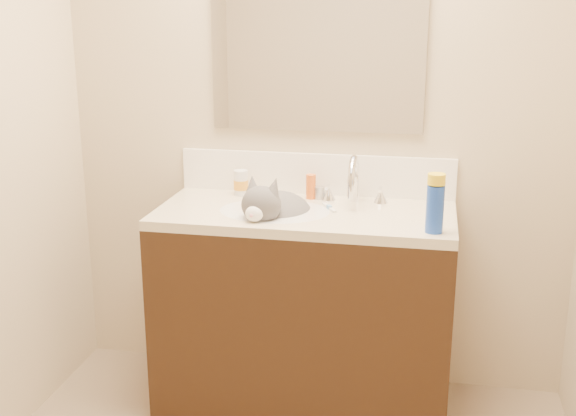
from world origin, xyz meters
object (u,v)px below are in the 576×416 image
at_px(vanity_cabinet, 304,313).
at_px(basin, 274,227).
at_px(silver_jar, 319,193).
at_px(faucet, 354,184).
at_px(amber_bottle, 311,187).
at_px(cat, 275,216).
at_px(pill_bottle, 241,183).
at_px(spray_can, 435,209).

xyz_separation_m(vanity_cabinet, basin, (-0.12, -0.03, 0.38)).
height_order(vanity_cabinet, silver_jar, silver_jar).
xyz_separation_m(vanity_cabinet, faucet, (0.18, 0.14, 0.54)).
bearing_deg(basin, amber_bottle, 62.30).
bearing_deg(silver_jar, amber_bottle, -175.19).
distance_m(cat, silver_jar, 0.26).
xyz_separation_m(pill_bottle, silver_jar, (0.34, 0.00, -0.03)).
xyz_separation_m(basin, amber_bottle, (0.11, 0.21, 0.12)).
distance_m(basin, amber_bottle, 0.27).
bearing_deg(pill_bottle, silver_jar, 0.70).
height_order(cat, spray_can, spray_can).
relative_size(pill_bottle, silver_jar, 2.04).
bearing_deg(cat, spray_can, -3.82).
bearing_deg(basin, cat, 99.44).
bearing_deg(amber_bottle, spray_can, -36.05).
bearing_deg(spray_can, basin, 165.51).
bearing_deg(silver_jar, pill_bottle, -179.30).
relative_size(faucet, pill_bottle, 2.55).
distance_m(basin, silver_jar, 0.28).
distance_m(faucet, silver_jar, 0.17).
distance_m(amber_bottle, spray_can, 0.64).
bearing_deg(faucet, amber_bottle, 165.78).
bearing_deg(pill_bottle, amber_bottle, 0.21).
relative_size(silver_jar, amber_bottle, 0.51).
bearing_deg(cat, basin, -68.98).
bearing_deg(amber_bottle, basin, -117.70).
bearing_deg(faucet, basin, -150.88).
relative_size(pill_bottle, amber_bottle, 1.05).
height_order(faucet, silver_jar, faucet).
height_order(basin, cat, cat).
distance_m(vanity_cabinet, faucet, 0.58).
xyz_separation_m(cat, pill_bottle, (-0.19, 0.20, 0.08)).
bearing_deg(silver_jar, spray_can, -38.27).
relative_size(cat, spray_can, 2.51).
relative_size(faucet, cat, 0.64).
height_order(faucet, pill_bottle, faucet).
relative_size(basin, faucet, 1.61).
relative_size(vanity_cabinet, pill_bottle, 10.93).
bearing_deg(pill_bottle, vanity_cabinet, -30.17).
height_order(vanity_cabinet, pill_bottle, pill_bottle).
bearing_deg(spray_can, vanity_cabinet, 159.31).
bearing_deg(faucet, vanity_cabinet, -142.71).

